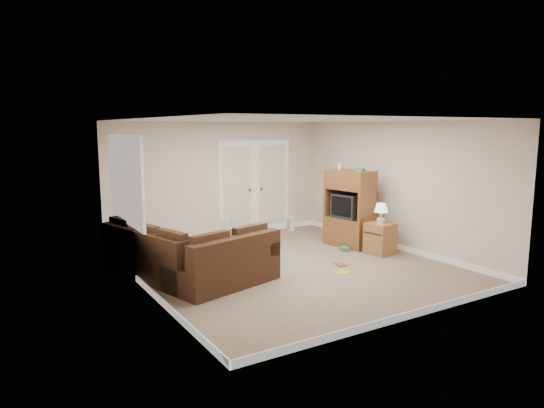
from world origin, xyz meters
TOP-DOWN VIEW (x-y plane):
  - floor at (0.00, 0.00)m, footprint 5.50×5.50m
  - ceiling at (0.00, 0.00)m, footprint 5.00×5.50m
  - wall_left at (-2.50, 0.00)m, footprint 0.02×5.50m
  - wall_right at (2.50, 0.00)m, footprint 0.02×5.50m
  - wall_back at (0.00, 2.75)m, footprint 5.00×0.02m
  - wall_front at (0.00, -2.75)m, footprint 5.00×0.02m
  - baseboards at (0.00, 0.00)m, footprint 5.00×5.50m
  - french_doors at (0.85, 2.71)m, footprint 1.80×0.05m
  - window_left at (-2.46, 1.00)m, footprint 0.05×1.92m
  - sectional_sofa at (-1.79, 0.21)m, footprint 2.31×2.69m
  - coffee_table at (-0.71, 0.59)m, footprint 0.66×1.24m
  - tv_armoire at (1.85, 0.61)m, footprint 0.68×1.03m
  - side_cabinet at (1.94, -0.19)m, footprint 0.52×0.52m
  - space_heater at (1.67, 2.45)m, footprint 0.14×0.11m
  - floor_magazine at (0.57, -0.76)m, footprint 0.32×0.29m
  - floor_greenbox at (1.51, 0.32)m, footprint 0.19×0.23m
  - floor_book at (0.74, -0.38)m, footprint 0.22×0.26m

SIDE VIEW (x-z plane):
  - floor at x=0.00m, z-range 0.00..0.00m
  - floor_magazine at x=0.57m, z-range 0.00..0.01m
  - floor_book at x=0.74m, z-range 0.00..0.02m
  - floor_greenbox at x=1.51m, z-range 0.00..0.08m
  - baseboards at x=0.00m, z-range 0.00..0.10m
  - space_heater at x=1.67m, z-range 0.00..0.33m
  - coffee_table at x=-0.71m, z-range -0.14..0.68m
  - sectional_sofa at x=-1.79m, z-range -0.09..0.71m
  - side_cabinet at x=1.94m, z-range -0.14..0.84m
  - tv_armoire at x=1.85m, z-range -0.05..1.60m
  - french_doors at x=0.85m, z-range -0.03..2.10m
  - wall_left at x=-2.50m, z-range 0.00..2.50m
  - wall_right at x=2.50m, z-range 0.00..2.50m
  - wall_back at x=0.00m, z-range 0.00..2.50m
  - wall_front at x=0.00m, z-range 0.00..2.50m
  - window_left at x=-2.46m, z-range 0.84..2.26m
  - ceiling at x=0.00m, z-range 2.49..2.51m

